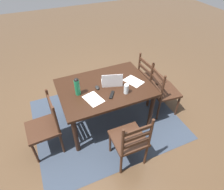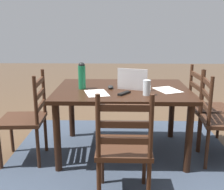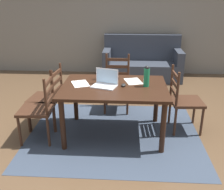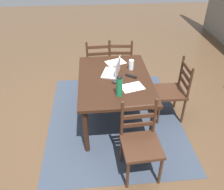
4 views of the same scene
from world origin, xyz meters
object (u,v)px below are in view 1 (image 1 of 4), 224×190
(chair_right_far, at_px, (45,127))
(chair_left_near, at_px, (151,79))
(laptop, at_px, (112,82))
(water_bottle, at_px, (77,86))
(chair_left_far, at_px, (163,91))
(drinking_glass, at_px, (126,89))
(chair_far_head, at_px, (130,140))
(computer_mouse, at_px, (97,87))
(tv_remote, at_px, (112,95))
(dining_table, at_px, (105,91))

(chair_right_far, bearing_deg, chair_left_near, -168.62)
(chair_right_far, xyz_separation_m, laptop, (-1.12, -0.20, 0.34))
(chair_left_near, relative_size, water_bottle, 3.32)
(chair_left_far, bearing_deg, chair_right_far, 0.05)
(chair_right_far, distance_m, drinking_glass, 1.29)
(chair_far_head, height_order, chair_left_near, same)
(chair_left_far, relative_size, chair_left_near, 1.00)
(computer_mouse, bearing_deg, chair_left_far, 172.03)
(water_bottle, height_order, tv_remote, water_bottle)
(laptop, relative_size, drinking_glass, 2.47)
(chair_right_far, xyz_separation_m, drinking_glass, (-1.24, 0.07, 0.35))
(laptop, bearing_deg, tv_remote, 66.28)
(chair_left_far, relative_size, chair_far_head, 1.00)
(chair_left_far, bearing_deg, computer_mouse, -10.23)
(computer_mouse, relative_size, tv_remote, 0.59)
(dining_table, xyz_separation_m, water_bottle, (0.43, 0.01, 0.24))
(dining_table, distance_m, chair_right_far, 1.04)
(laptop, height_order, computer_mouse, laptop)
(chair_left_far, xyz_separation_m, tv_remote, (0.99, 0.04, 0.29))
(laptop, distance_m, water_bottle, 0.56)
(laptop, bearing_deg, chair_right_far, 10.21)
(dining_table, bearing_deg, chair_left_near, -168.60)
(chair_left_far, distance_m, laptop, 0.97)
(chair_left_near, bearing_deg, dining_table, 11.40)
(tv_remote, bearing_deg, drinking_glass, 27.09)
(chair_left_far, height_order, chair_far_head, same)
(tv_remote, bearing_deg, water_bottle, -171.22)
(chair_left_far, relative_size, chair_right_far, 1.00)
(drinking_glass, bearing_deg, tv_remote, -8.39)
(chair_far_head, xyz_separation_m, chair_left_near, (-1.00, -1.08, 0.00))
(dining_table, bearing_deg, chair_right_far, 11.37)
(drinking_glass, bearing_deg, computer_mouse, -37.43)
(chair_left_near, xyz_separation_m, laptop, (0.88, 0.20, 0.34))
(laptop, xyz_separation_m, tv_remote, (0.11, 0.24, -0.05))
(chair_far_head, bearing_deg, chair_left_far, -145.84)
(water_bottle, bearing_deg, chair_left_far, 172.65)
(dining_table, distance_m, water_bottle, 0.49)
(drinking_glass, distance_m, computer_mouse, 0.46)
(laptop, bearing_deg, chair_left_far, 167.22)
(dining_table, distance_m, computer_mouse, 0.17)
(chair_right_far, height_order, water_bottle, water_bottle)
(dining_table, relative_size, laptop, 3.85)
(chair_right_far, height_order, chair_left_near, same)
(dining_table, xyz_separation_m, drinking_glass, (-0.23, 0.27, 0.17))
(dining_table, relative_size, drinking_glass, 9.51)
(drinking_glass, relative_size, tv_remote, 0.89)
(chair_right_far, relative_size, drinking_glass, 6.31)
(laptop, bearing_deg, drinking_glass, 112.73)
(dining_table, relative_size, chair_right_far, 1.51)
(chair_left_far, bearing_deg, dining_table, -11.28)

